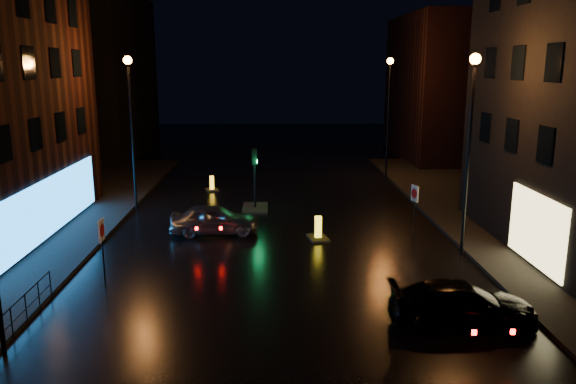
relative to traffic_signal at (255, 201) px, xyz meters
name	(u,v)px	position (x,y,z in m)	size (l,w,h in m)	color
ground	(282,320)	(1.20, -14.00, -0.50)	(120.00, 120.00, 0.00)	black
building_far_left	(94,75)	(-14.80, 21.00, 6.50)	(8.00, 16.00, 14.00)	black
building_far_right	(448,87)	(16.20, 18.00, 5.50)	(8.00, 14.00, 12.00)	black
street_lamp_lfar	(131,110)	(-6.60, 0.00, 5.06)	(0.44, 0.44, 8.37)	black
street_lamp_rnear	(471,125)	(9.00, -8.00, 5.06)	(0.44, 0.44, 8.37)	black
street_lamp_rfar	(389,100)	(9.00, 8.00, 5.06)	(0.44, 0.44, 8.37)	black
traffic_signal	(255,201)	(0.00, 0.00, 0.00)	(1.40, 2.40, 3.45)	black
guard_railing	(11,315)	(-6.80, -15.00, 0.24)	(0.05, 6.04, 1.00)	black
silver_hatchback	(214,219)	(-1.82, -4.61, 0.21)	(1.68, 4.18, 1.43)	#9D9FA5
dark_sedan	(462,304)	(6.82, -14.46, 0.16)	(1.86, 4.56, 1.32)	black
bollard_near	(318,234)	(3.06, -5.64, -0.26)	(1.06, 1.40, 1.11)	black
bollard_far	(212,187)	(-2.90, 4.86, -0.29)	(1.01, 1.26, 0.96)	black
road_sign_left	(102,236)	(-5.30, -10.75, 1.34)	(0.08, 0.60, 2.46)	black
road_sign_right	(415,198)	(7.70, -4.87, 1.27)	(0.23, 0.56, 2.37)	black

